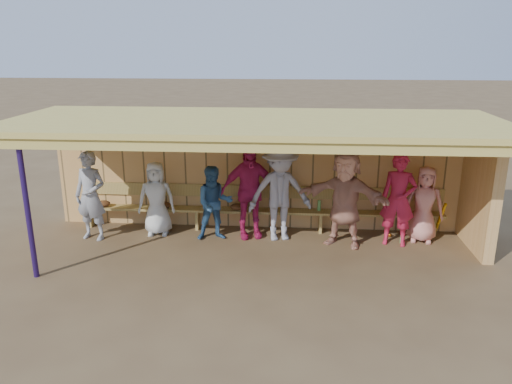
# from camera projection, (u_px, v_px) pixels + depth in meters

# --- Properties ---
(ground) EXTENTS (90.00, 90.00, 0.00)m
(ground) POSITION_uv_depth(u_px,v_px,m) (255.00, 250.00, 9.53)
(ground) COLOR brown
(ground) RESTS_ON ground
(player_a) EXTENTS (0.73, 0.56, 1.80)m
(player_a) POSITION_uv_depth(u_px,v_px,m) (91.00, 196.00, 9.83)
(player_a) COLOR gray
(player_a) RESTS_ON ground
(player_b) EXTENTS (0.79, 0.56, 1.52)m
(player_b) POSITION_uv_depth(u_px,v_px,m) (157.00, 198.00, 10.13)
(player_b) COLOR silver
(player_b) RESTS_ON ground
(player_c) EXTENTS (0.84, 0.72, 1.51)m
(player_c) POSITION_uv_depth(u_px,v_px,m) (214.00, 203.00, 9.85)
(player_c) COLOR #2E5680
(player_c) RESTS_ON ground
(player_d) EXTENTS (1.21, 0.77, 1.92)m
(player_d) POSITION_uv_depth(u_px,v_px,m) (249.00, 191.00, 9.92)
(player_d) COLOR #BB1D53
(player_d) RESTS_ON ground
(player_e) EXTENTS (1.39, 0.99, 1.94)m
(player_e) POSITION_uv_depth(u_px,v_px,m) (280.00, 193.00, 9.79)
(player_e) COLOR #97959D
(player_e) RESTS_ON ground
(player_f) EXTENTS (1.84, 1.18, 1.90)m
(player_f) POSITION_uv_depth(u_px,v_px,m) (345.00, 198.00, 9.51)
(player_f) COLOR tan
(player_f) RESTS_ON ground
(player_g) EXTENTS (0.75, 0.58, 1.82)m
(player_g) POSITION_uv_depth(u_px,v_px,m) (398.00, 200.00, 9.54)
(player_g) COLOR #B51C3A
(player_g) RESTS_ON ground
(player_h) EXTENTS (0.82, 0.61, 1.52)m
(player_h) POSITION_uv_depth(u_px,v_px,m) (424.00, 204.00, 9.76)
(player_h) COLOR tan
(player_h) RESTS_ON ground
(dugout_structure) EXTENTS (8.80, 3.20, 2.50)m
(dugout_structure) POSITION_uv_depth(u_px,v_px,m) (277.00, 156.00, 9.66)
(dugout_structure) COLOR tan
(dugout_structure) RESTS_ON ground
(bench) EXTENTS (7.60, 0.34, 0.93)m
(bench) POSITION_uv_depth(u_px,v_px,m) (259.00, 205.00, 10.44)
(bench) COLOR tan
(bench) RESTS_ON ground
(dugout_equipment) EXTENTS (7.17, 0.62, 0.80)m
(dugout_equipment) POSITION_uv_depth(u_px,v_px,m) (213.00, 208.00, 10.39)
(dugout_equipment) COLOR gold
(dugout_equipment) RESTS_ON ground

